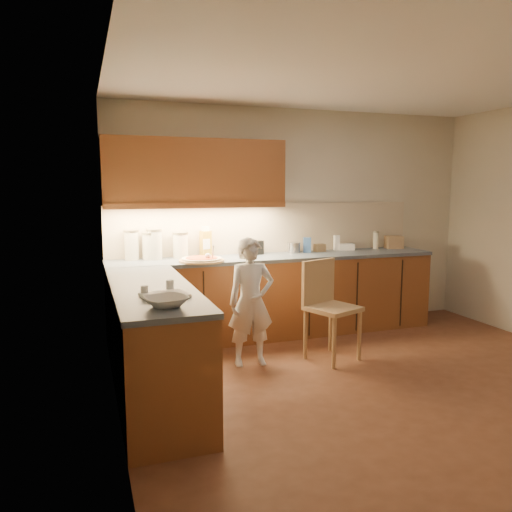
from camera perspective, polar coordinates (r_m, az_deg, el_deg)
name	(u,v)px	position (r m, az deg, el deg)	size (l,w,h in m)	color
room	(396,189)	(4.28, 15.74, 7.37)	(4.54, 4.50, 2.62)	brown
l_counter	(243,308)	(5.15, -1.47, -5.95)	(3.77, 2.62, 0.92)	brown
backsplash	(268,228)	(5.89, 1.39, 3.22)	(3.75, 0.02, 0.58)	beige
upper_cabinets	(195,172)	(5.46, -6.97, 9.48)	(1.95, 0.36, 0.73)	brown
pizza_on_board	(202,260)	(5.22, -6.20, -0.41)	(0.47, 0.47, 0.19)	tan
child	(251,302)	(4.75, -0.57, -5.28)	(0.45, 0.29, 1.22)	white
wooden_chair	(327,302)	(4.99, 8.11, -5.23)	(0.57, 0.57, 0.98)	tan
mixing_bowl	(166,302)	(3.32, -10.23, -5.14)	(0.27, 0.27, 0.07)	white
canister_a	(132,245)	(5.46, -14.04, 1.24)	(0.16, 0.16, 0.32)	silver
canister_b	(150,246)	(5.46, -12.04, 1.16)	(0.17, 0.17, 0.29)	white
canister_c	(154,244)	(5.45, -11.55, 1.35)	(0.17, 0.17, 0.33)	beige
canister_d	(180,245)	(5.51, -8.63, 1.26)	(0.17, 0.17, 0.28)	white
oil_jug	(206,243)	(5.60, -5.78, 1.52)	(0.13, 0.11, 0.34)	#B28F23
toaster	(252,248)	(5.71, -0.51, 0.95)	(0.28, 0.22, 0.16)	black
steel_pot	(294,248)	(5.90, 4.32, 0.97)	(0.16, 0.16, 0.12)	#ABACB0
blue_box	(307,245)	(5.93, 5.85, 1.27)	(0.09, 0.06, 0.18)	#2E508C
card_box_a	(320,248)	(6.04, 7.28, 0.94)	(0.13, 0.09, 0.09)	tan
white_bottle	(336,243)	(6.19, 9.19, 1.50)	(0.06, 0.06, 0.18)	white
flat_pack	(346,247)	(6.24, 10.21, 1.04)	(0.19, 0.13, 0.08)	white
tall_jar	(376,240)	(6.43, 13.53, 1.79)	(0.07, 0.07, 0.22)	silver
card_box_b	(394,242)	(6.54, 15.48, 1.54)	(0.20, 0.16, 0.16)	tan
dough_cloth	(165,295)	(3.62, -10.38, -4.42)	(0.31, 0.24, 0.02)	white
spice_jar_a	(144,291)	(3.68, -12.63, -3.89)	(0.05, 0.05, 0.07)	silver
spice_jar_b	(170,285)	(3.84, -9.80, -3.28)	(0.06, 0.06, 0.08)	white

